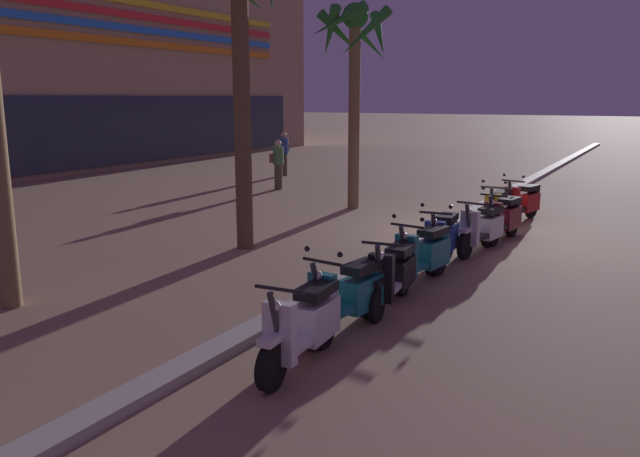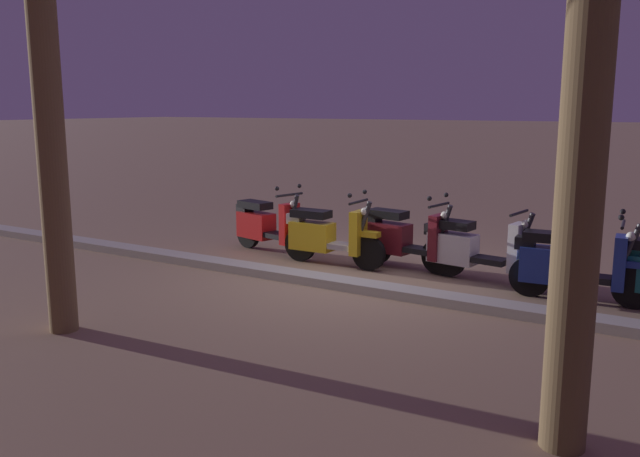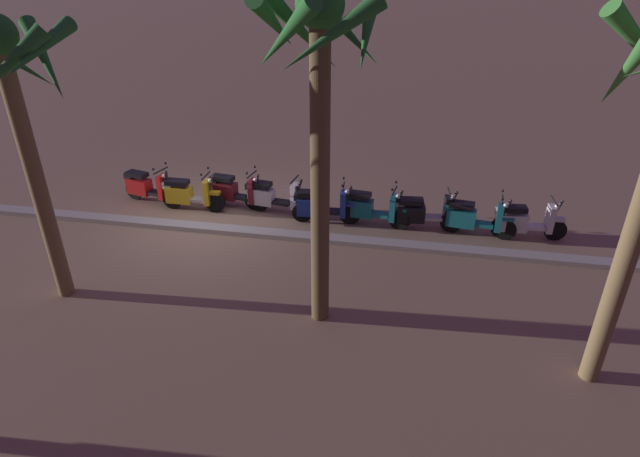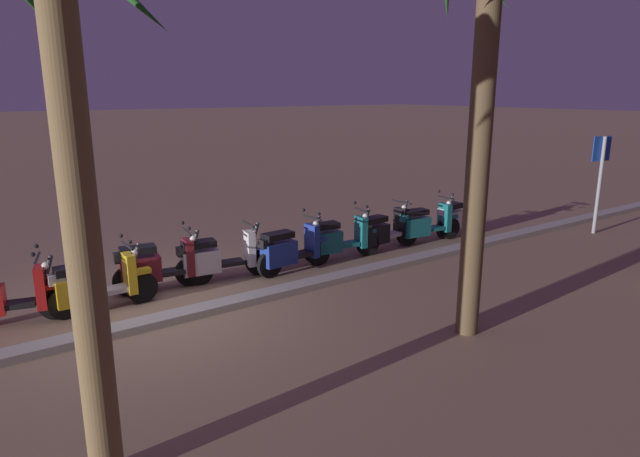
{
  "view_description": "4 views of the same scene",
  "coord_description": "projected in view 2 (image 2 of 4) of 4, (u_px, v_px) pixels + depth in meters",
  "views": [
    {
      "loc": [
        -13.49,
        -3.96,
        2.92
      ],
      "look_at": [
        -4.95,
        0.83,
        0.89
      ],
      "focal_mm": 35.58,
      "sensor_mm": 36.0,
      "label": 1
    },
    {
      "loc": [
        -4.31,
        8.01,
        2.42
      ],
      "look_at": [
        -0.69,
        1.97,
        1.11
      ],
      "focal_mm": 37.21,
      "sensor_mm": 36.0,
      "label": 2
    },
    {
      "loc": [
        -4.97,
        11.13,
        6.1
      ],
      "look_at": [
        -3.17,
        1.35,
        0.81
      ],
      "focal_mm": 29.16,
      "sensor_mm": 36.0,
      "label": 3
    },
    {
      "loc": [
        2.57,
        8.23,
        3.46
      ],
      "look_at": [
        -2.98,
        0.35,
        1.04
      ],
      "focal_mm": 30.89,
      "sensor_mm": 36.0,
      "label": 4
    }
  ],
  "objects": [
    {
      "name": "scooter_maroon_far_back",
      "position": [
        403.0,
        238.0,
        9.92
      ],
      "size": [
        1.77,
        0.61,
        1.17
      ],
      "color": "black",
      "rests_on": "ground"
    },
    {
      "name": "scooter_yellow_lead_nearest",
      "position": [
        326.0,
        236.0,
        10.16
      ],
      "size": [
        1.72,
        0.56,
        1.17
      ],
      "color": "black",
      "rests_on": "ground"
    },
    {
      "name": "scooter_red_last_in_row",
      "position": [
        266.0,
        225.0,
        11.05
      ],
      "size": [
        1.73,
        0.72,
        1.17
      ],
      "color": "black",
      "rests_on": "ground"
    },
    {
      "name": "ground_plane",
      "position": [
        350.0,
        279.0,
        9.38
      ],
      "size": [
        200.0,
        200.0,
        0.0
      ],
      "primitive_type": "plane",
      "color": "#93755B"
    },
    {
      "name": "scooter_blue_mid_centre",
      "position": [
        570.0,
        265.0,
        8.26
      ],
      "size": [
        1.74,
        0.56,
        1.17
      ],
      "color": "black",
      "rests_on": "ground"
    },
    {
      "name": "scooter_white_mid_front",
      "position": [
        472.0,
        249.0,
        9.26
      ],
      "size": [
        1.86,
        0.61,
        1.04
      ],
      "color": "black",
      "rests_on": "ground"
    },
    {
      "name": "curb_strip",
      "position": [
        335.0,
        282.0,
        8.99
      ],
      "size": [
        60.0,
        0.36,
        0.12
      ],
      "primitive_type": "cube",
      "color": "#ADA89E",
      "rests_on": "ground"
    }
  ]
}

